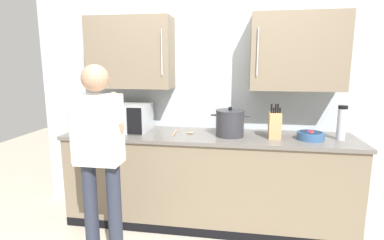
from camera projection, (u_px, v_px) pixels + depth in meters
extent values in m
cube|color=#B2BCC1|center=(212.00, 94.00, 3.28)|extent=(3.94, 0.10, 2.60)
cube|color=#756651|center=(131.00, 53.00, 3.13)|extent=(0.87, 0.32, 0.72)
cylinder|color=#B7BABF|center=(162.00, 52.00, 2.90)|extent=(0.01, 0.01, 0.43)
cube|color=#756651|center=(297.00, 52.00, 2.86)|extent=(0.87, 0.32, 0.72)
cylinder|color=#B7BABF|center=(258.00, 52.00, 2.75)|extent=(0.01, 0.01, 0.43)
cube|color=#756651|center=(207.00, 181.00, 3.08)|extent=(2.80, 0.62, 0.90)
cube|color=#605B56|center=(208.00, 136.00, 2.99)|extent=(2.84, 0.66, 0.03)
cube|color=black|center=(203.00, 232.00, 2.87)|extent=(2.80, 0.04, 0.09)
cube|color=#B7BABF|center=(124.00, 117.00, 3.15)|extent=(0.53, 0.40, 0.28)
cube|color=beige|center=(117.00, 117.00, 3.15)|extent=(0.34, 0.34, 0.23)
cube|color=black|center=(134.00, 121.00, 2.92)|extent=(0.15, 0.01, 0.26)
cube|color=black|center=(81.00, 123.00, 2.81)|extent=(0.02, 0.38, 0.26)
cylinder|color=#2D2D33|center=(230.00, 124.00, 2.90)|extent=(0.27, 0.27, 0.24)
cylinder|color=#2D2D33|center=(230.00, 111.00, 2.88)|extent=(0.27, 0.27, 0.02)
cylinder|color=black|center=(230.00, 109.00, 2.87)|extent=(0.04, 0.04, 0.03)
cylinder|color=#2D2D33|center=(213.00, 115.00, 2.91)|extent=(0.05, 0.02, 0.02)
cylinder|color=#2D2D33|center=(247.00, 116.00, 2.86)|extent=(0.05, 0.02, 0.02)
cylinder|color=#335684|center=(311.00, 136.00, 2.78)|extent=(0.24, 0.24, 0.07)
cylinder|color=#192B42|center=(311.00, 134.00, 2.77)|extent=(0.20, 0.20, 0.04)
sphere|color=#511E5B|center=(312.00, 133.00, 2.76)|extent=(0.05, 0.05, 0.05)
sphere|color=orange|center=(311.00, 132.00, 2.77)|extent=(0.05, 0.05, 0.05)
sphere|color=#511E5B|center=(308.00, 132.00, 2.79)|extent=(0.05, 0.05, 0.05)
sphere|color=red|center=(311.00, 133.00, 2.76)|extent=(0.05, 0.05, 0.05)
cube|color=tan|center=(275.00, 125.00, 2.82)|extent=(0.11, 0.15, 0.24)
cylinder|color=black|center=(272.00, 108.00, 2.78)|extent=(0.02, 0.02, 0.08)
cylinder|color=black|center=(274.00, 110.00, 2.78)|extent=(0.02, 0.02, 0.05)
cylinder|color=black|center=(276.00, 109.00, 2.77)|extent=(0.02, 0.02, 0.08)
cylinder|color=black|center=(278.00, 108.00, 2.77)|extent=(0.02, 0.02, 0.09)
cylinder|color=black|center=(280.00, 110.00, 2.77)|extent=(0.02, 0.02, 0.05)
cylinder|color=tan|center=(175.00, 133.00, 3.02)|extent=(0.03, 0.25, 0.01)
ellipsoid|color=tan|center=(190.00, 133.00, 3.01)|extent=(0.07, 0.05, 0.02)
cylinder|color=#B7BABF|center=(342.00, 124.00, 2.75)|extent=(0.08, 0.08, 0.29)
cylinder|color=black|center=(343.00, 107.00, 2.72)|extent=(0.08, 0.08, 0.03)
cylinder|color=#282D3D|center=(91.00, 215.00, 2.41)|extent=(0.11, 0.11, 0.87)
cylinder|color=#282D3D|center=(115.00, 217.00, 2.38)|extent=(0.11, 0.11, 0.87)
cube|color=silver|center=(98.00, 130.00, 2.26)|extent=(0.34, 0.20, 0.53)
sphere|color=tan|center=(95.00, 78.00, 2.19)|extent=(0.20, 0.20, 0.20)
cylinder|color=tan|center=(116.00, 110.00, 2.48)|extent=(0.33, 0.56, 0.25)
cylinder|color=silver|center=(74.00, 135.00, 2.30)|extent=(0.07, 0.07, 0.45)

